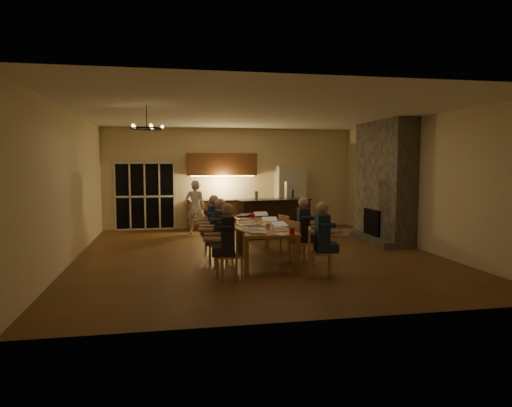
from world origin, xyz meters
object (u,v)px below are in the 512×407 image
object	(u,v)px
person_left_mid	(220,232)
laptop_f	(262,215)
person_left_far	(214,226)
mug_mid	(256,220)
laptop_a	(259,227)
laptop_b	(282,225)
can_cola	(241,215)
chair_right_mid	(302,242)
dining_table	(258,242)
chair_left_near	(230,255)
chandelier	(147,129)
chair_right_far	(291,234)
redcup_near	(292,231)
laptop_e	(242,214)
laptop_c	(246,220)
chair_right_near	(320,252)
mug_front	(258,226)
standing_person	(195,207)
mug_back	(235,219)
redcup_mid	(234,220)
person_right_near	(322,239)
redcup_far	(253,216)
plate_left	(250,231)
laptop_d	(271,220)
person_right_mid	(303,230)
bar_island	(274,218)
bar_blender	(288,190)
person_left_near	(228,242)
plate_near	(278,228)
can_silver	(268,227)
plate_far	(268,220)
chair_left_mid	(221,245)
chair_left_far	(215,236)

from	to	relation	value
person_left_mid	laptop_f	xyz separation A→B (m)	(1.16, 1.48, 0.17)
person_left_far	laptop_f	distance (m)	1.27
mug_mid	laptop_a	bearing A→B (deg)	-98.93
laptop_b	can_cola	distance (m)	2.36
chair_right_mid	dining_table	bearing A→B (deg)	42.15
chair_left_near	chandelier	size ratio (longest dim) A/B	1.43
chair_right_far	redcup_near	size ratio (longest dim) A/B	7.42
laptop_e	mug_mid	xyz separation A→B (m)	(0.24, -0.57, -0.06)
laptop_c	can_cola	size ratio (longest dim) A/B	2.67
chair_right_near	mug_front	world-z (taller)	chair_right_near
dining_table	standing_person	xyz separation A→B (m)	(-1.13, 3.83, 0.42)
laptop_b	redcup_near	xyz separation A→B (m)	(0.08, -0.45, -0.05)
mug_mid	mug_back	distance (m)	0.50
laptop_a	redcup_mid	bearing A→B (deg)	-52.45
chair_right_mid	redcup_mid	bearing A→B (deg)	35.92
person_right_near	person_left_far	world-z (taller)	same
redcup_far	plate_left	xyz separation A→B (m)	(-0.47, -2.22, -0.05)
chair_left_near	laptop_d	xyz separation A→B (m)	(1.09, 1.51, 0.42)
person_right_mid	bar_island	bearing A→B (deg)	6.76
person_right_mid	bar_blender	size ratio (longest dim) A/B	2.86
person_left_near	redcup_far	xyz separation A→B (m)	(1.00, 2.93, 0.12)
can_cola	plate_near	bearing A→B (deg)	-75.43
chair_right_far	person_left_mid	xyz separation A→B (m)	(-1.77, -1.08, 0.24)
chair_right_near	person_left_near	distance (m)	1.73
person_left_near	can_silver	world-z (taller)	person_left_near
chair_right_mid	laptop_c	world-z (taller)	laptop_c
mug_back	chandelier	bearing A→B (deg)	-147.15
bar_island	mug_back	bearing A→B (deg)	-133.00
person_right_mid	plate_far	size ratio (longest dim) A/B	6.15
chair_left_mid	mug_front	xyz separation A→B (m)	(0.76, -0.02, 0.36)
bar_island	redcup_near	distance (m)	4.29
person_right_mid	standing_person	distance (m)	4.74
laptop_a	can_silver	world-z (taller)	laptop_a
chair_left_far	can_silver	bearing A→B (deg)	26.30
plate_far	laptop_c	bearing A→B (deg)	-132.26
mug_back	plate_near	distance (m)	1.47
chair_right_mid	person_left_near	size ratio (longest dim) A/B	0.64
chair_left_far	can_cola	distance (m)	1.13
chair_right_near	person_right_near	bearing A→B (deg)	-72.89
person_left_mid	person_left_far	distance (m)	1.05
person_left_far	laptop_d	size ratio (longest dim) A/B	4.31
mug_mid	redcup_near	xyz separation A→B (m)	(0.33, -1.93, 0.01)
person_right_near	person_right_mid	distance (m)	1.15
person_right_mid	mug_back	bearing A→B (deg)	54.48
laptop_e	mug_back	world-z (taller)	laptop_e
person_right_mid	redcup_near	size ratio (longest dim) A/B	11.50
person_left_near	person_left_mid	xyz separation A→B (m)	(-0.01, 1.12, 0.00)
chair_right_far	can_cola	bearing A→B (deg)	35.61
can_silver	plate_far	world-z (taller)	can_silver
bar_island	person_left_near	distance (m)	4.86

